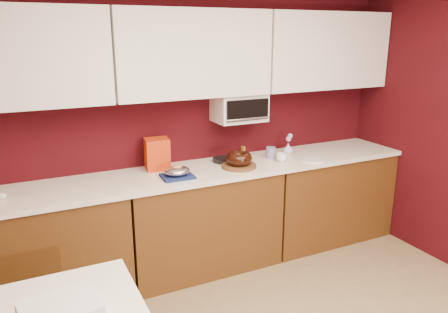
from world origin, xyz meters
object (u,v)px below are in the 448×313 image
Objects in this scene: flower_vase at (288,148)px; blue_jar at (271,153)px; toaster_oven at (239,107)px; coffee_mug at (281,157)px; pandoro_box at (157,154)px; foil_ham_nest at (177,171)px; bundt_cake at (239,159)px.

blue_jar is at bearing -168.69° from flower_vase.
coffee_mug is (0.30, -0.26, -0.43)m from toaster_oven.
pandoro_box is at bearing 179.40° from toaster_oven.
coffee_mug is at bearing -79.49° from blue_jar.
pandoro_box reaches higher than blue_jar.
foil_ham_nest is 0.78× the size of pandoro_box.
coffee_mug is 0.79× the size of flower_vase.
bundt_cake reaches higher than blue_jar.
coffee_mug is at bearing -41.13° from toaster_oven.
pandoro_box is at bearing 165.92° from coffee_mug.
toaster_oven is at bearing 156.09° from blue_jar.
pandoro_box is 2.56× the size of blue_jar.
foil_ham_nest is 2.23× the size of coffee_mug.
foil_ham_nest is 1.77× the size of flower_vase.
blue_jar reaches higher than coffee_mug.
flower_vase is at bearing 11.31° from blue_jar.
toaster_oven is at bearing 21.41° from foil_ham_nest.
flower_vase reaches higher than blue_jar.
bundt_cake is at bearing -14.41° from pandoro_box.
flower_vase is at bearing 43.20° from coffee_mug.
bundt_cake is 1.10× the size of foil_ham_nest.
toaster_oven is 4.34× the size of blue_jar.
foil_ham_nest is at bearing -158.59° from toaster_oven.
toaster_oven is 4.84× the size of coffee_mug.
coffee_mug is at bearing -1.00° from bundt_cake.
toaster_oven reaches higher than coffee_mug.
blue_jar is 0.23m from flower_vase.
foil_ham_nest is at bearing -179.20° from coffee_mug.
flower_vase is (0.62, 0.18, -0.02)m from bundt_cake.
pandoro_box reaches higher than coffee_mug.
blue_jar is at bearing 0.65° from pandoro_box.
toaster_oven is at bearing 7.08° from pandoro_box.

